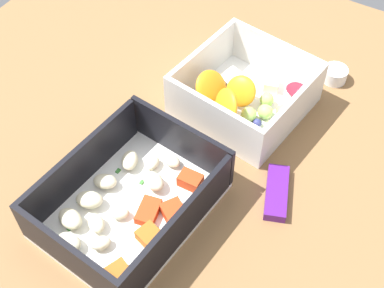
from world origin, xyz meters
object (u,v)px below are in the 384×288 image
(pasta_container, at_px, (130,203))
(paper_cup_liner, at_px, (335,74))
(fruit_bowl, at_px, (244,96))
(candy_bar, at_px, (277,192))

(pasta_container, relative_size, paper_cup_liner, 6.11)
(fruit_bowl, xyz_separation_m, candy_bar, (0.10, 0.09, -0.02))
(fruit_bowl, relative_size, paper_cup_liner, 4.98)
(fruit_bowl, bearing_deg, pasta_container, -9.54)
(fruit_bowl, bearing_deg, candy_bar, 42.87)
(pasta_container, distance_m, fruit_bowl, 0.21)
(candy_bar, xyz_separation_m, paper_cup_liner, (-0.21, -0.01, 0.00))
(pasta_container, xyz_separation_m, candy_bar, (-0.10, 0.13, -0.01))
(pasta_container, xyz_separation_m, paper_cup_liner, (-0.31, 0.12, -0.01))
(candy_bar, bearing_deg, fruit_bowl, -137.13)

